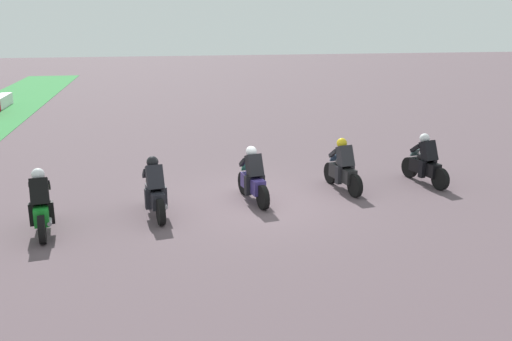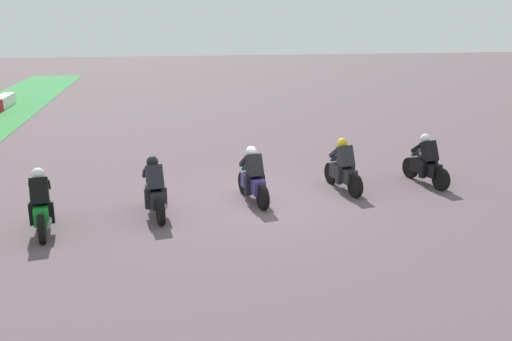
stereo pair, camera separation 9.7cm
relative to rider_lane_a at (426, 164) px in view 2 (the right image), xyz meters
The scene contains 6 objects.
ground_plane 5.32m from the rider_lane_a, 97.91° to the left, with size 120.00×120.00×0.00m, color #55444B.
rider_lane_a is the anchor object (origin of this frame).
rider_lane_b 2.65m from the rider_lane_a, 93.17° to the left, with size 2.03×0.61×1.51m.
rider_lane_c 5.41m from the rider_lane_a, 96.95° to the left, with size 2.03×0.63×1.51m.
rider_lane_d 8.09m from the rider_lane_a, 99.07° to the left, with size 2.04×0.60×1.51m.
rider_lane_e 10.75m from the rider_lane_a, 100.29° to the left, with size 2.04×0.60×1.51m.
Camera 2 is at (-13.72, 2.60, 4.81)m, focal length 38.05 mm.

